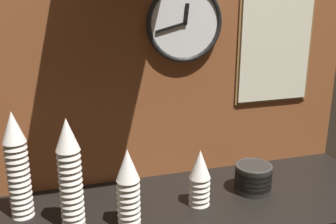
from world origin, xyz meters
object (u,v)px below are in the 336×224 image
cup_stack_left (70,174)px  cup_stack_center_right (200,177)px  menu_board (276,43)px  cup_stack_far_left (17,165)px  wall_clock (185,23)px  bowl_stack_right (253,177)px  cup_stack_center_left (128,189)px

cup_stack_left → cup_stack_center_right: bearing=2.3°
cup_stack_center_right → cup_stack_left: bearing=-177.7°
menu_board → cup_stack_far_left: bearing=-171.5°
cup_stack_center_right → cup_stack_left: cup_stack_left is taller
cup_stack_far_left → wall_clock: (0.66, 0.15, 0.45)m
bowl_stack_right → cup_stack_center_left: bearing=-168.7°
cup_stack_far_left → wall_clock: bearing=12.9°
cup_stack_center_right → bowl_stack_right: cup_stack_center_right is taller
cup_stack_center_right → cup_stack_center_left: bearing=-166.3°
cup_stack_left → cup_stack_far_left: same height
cup_stack_left → cup_stack_center_left: cup_stack_left is taller
cup_stack_left → wall_clock: (0.49, 0.28, 0.45)m
bowl_stack_right → wall_clock: wall_clock is taller
cup_stack_center_right → cup_stack_far_left: size_ratio=0.56×
bowl_stack_right → wall_clock: bearing=135.4°
cup_stack_left → cup_stack_center_left: size_ratio=1.38×
cup_stack_far_left → bowl_stack_right: (0.88, -0.07, -0.14)m
cup_stack_left → bowl_stack_right: cup_stack_left is taller
cup_stack_center_left → cup_stack_left: bearing=164.9°
cup_stack_center_right → cup_stack_far_left: bearing=170.7°
cup_stack_far_left → wall_clock: 0.82m
cup_stack_center_right → menu_board: size_ratio=0.43×
wall_clock → menu_board: menu_board is taller
cup_stack_center_right → wall_clock: 0.60m
menu_board → cup_stack_center_right: bearing=-148.5°
cup_stack_center_left → bowl_stack_right: size_ratio=1.94×
cup_stack_center_left → wall_clock: size_ratio=0.92×
cup_stack_center_right → cup_stack_left: 0.48m
cup_stack_center_left → wall_clock: (0.30, 0.33, 0.51)m
wall_clock → cup_stack_center_left: bearing=-133.0°
cup_stack_left → bowl_stack_right: (0.71, 0.06, -0.14)m
cup_stack_center_left → cup_stack_far_left: cup_stack_far_left is taller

